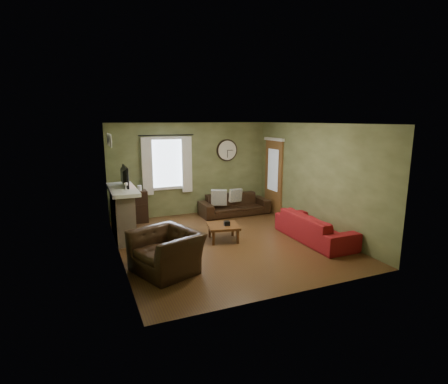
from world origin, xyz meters
name	(u,v)px	position (x,y,z in m)	size (l,w,h in m)	color
floor	(227,241)	(0.00, 0.00, 0.00)	(4.60, 5.20, 0.00)	#4C3019
ceiling	(227,124)	(0.00, 0.00, 2.60)	(4.60, 5.20, 0.00)	white
wall_left	(117,193)	(-2.30, 0.00, 1.30)	(0.00, 5.20, 2.60)	#676F43
wall_right	(314,178)	(2.30, 0.00, 1.30)	(0.00, 5.20, 2.60)	#676F43
wall_back	(191,169)	(0.00, 2.60, 1.30)	(4.60, 0.00, 2.60)	#676F43
wall_front	(295,214)	(0.00, -2.60, 1.30)	(4.60, 0.00, 2.60)	#676F43
fireplace	(123,215)	(-2.10, 1.15, 0.55)	(0.40, 1.40, 1.10)	#C0AA94
firebox	(132,224)	(-1.91, 1.15, 0.30)	(0.04, 0.60, 0.55)	black
mantel	(122,189)	(-2.07, 1.15, 1.14)	(0.58, 1.60, 0.08)	white
tv	(122,179)	(-2.05, 1.30, 1.35)	(0.60, 0.08, 0.35)	black
tv_screen	(125,176)	(-1.97, 1.30, 1.41)	(0.02, 0.62, 0.36)	#994C3F
medallion_left	(111,141)	(-2.28, 0.80, 2.25)	(0.28, 0.28, 0.03)	white
medallion_mid	(109,140)	(-2.28, 1.15, 2.25)	(0.28, 0.28, 0.03)	white
medallion_right	(108,139)	(-2.28, 1.50, 2.25)	(0.28, 0.28, 0.03)	white
window_pane	(167,163)	(-0.70, 2.58, 1.50)	(1.00, 0.02, 1.30)	silver
curtain_rod	(167,135)	(-0.70, 2.48, 2.27)	(0.03, 0.03, 1.50)	black
curtain_left	(147,167)	(-1.25, 2.48, 1.45)	(0.28, 0.04, 1.55)	silver
curtain_right	(187,165)	(-0.15, 2.48, 1.45)	(0.28, 0.04, 1.55)	silver
wall_clock	(227,150)	(1.10, 2.55, 1.80)	(0.64, 0.06, 0.64)	white
door	(274,177)	(2.27, 1.85, 1.05)	(0.05, 0.90, 2.10)	brown
bookshelf	(133,207)	(-1.69, 2.28, 0.43)	(0.72, 0.31, 0.85)	black
book	(129,188)	(-1.78, 2.20, 0.96)	(0.17, 0.23, 0.02)	#522F16
sofa_brown	(234,204)	(1.11, 2.03, 0.29)	(1.98, 0.78, 0.58)	black
pillow_left	(219,197)	(0.61, 1.97, 0.55)	(0.44, 0.13, 0.44)	#9DA39D
pillow_right	(236,195)	(1.15, 2.05, 0.55)	(0.37, 0.11, 0.37)	#9DA39D
sofa_red	(314,227)	(1.86, -0.67, 0.30)	(2.08, 0.81, 0.61)	maroon
armchair	(166,252)	(-1.61, -1.01, 0.37)	(1.14, 0.99, 0.74)	black
coffee_table	(223,233)	(-0.04, 0.11, 0.18)	(0.67, 0.67, 0.36)	#522F16
tissue_box	(227,224)	(0.03, 0.06, 0.40)	(0.13, 0.13, 0.10)	black
wine_glass_a	(126,188)	(-2.05, 0.57, 1.29)	(0.07, 0.07, 0.21)	white
wine_glass_b	(125,187)	(-2.05, 0.73, 1.27)	(0.06, 0.06, 0.18)	white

